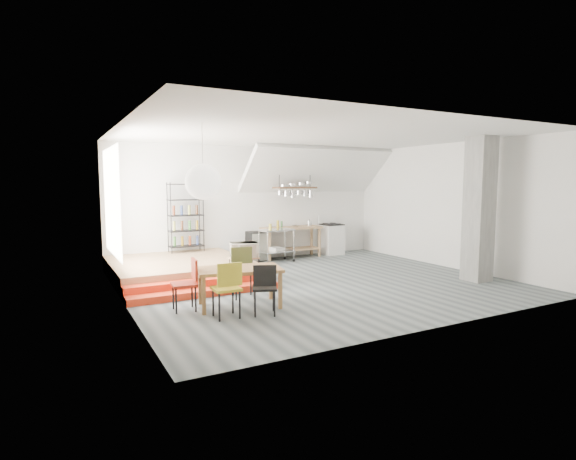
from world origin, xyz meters
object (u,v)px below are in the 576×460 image
stove (331,239)px  dining_table (239,272)px  rolling_cart (277,241)px  mini_fridge (256,246)px

stove → dining_table: stove is taller
dining_table → rolling_cart: 4.50m
rolling_cart → mini_fridge: rolling_cart is taller
dining_table → stove: bearing=53.6°
stove → rolling_cart: (-2.12, -0.46, 0.11)m
dining_table → rolling_cart: size_ratio=1.64×
dining_table → mini_fridge: bearing=74.4°
stove → dining_table: size_ratio=0.74×
stove → rolling_cart: stove is taller
mini_fridge → dining_table: bearing=-117.9°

